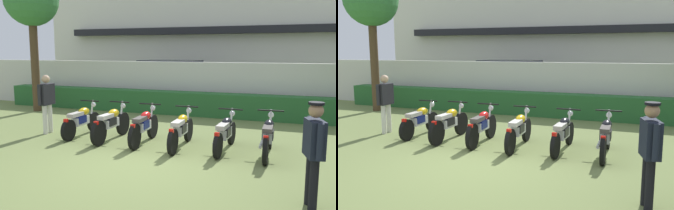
# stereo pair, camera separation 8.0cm
# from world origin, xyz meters

# --- Properties ---
(ground) EXTENTS (60.00, 60.00, 0.00)m
(ground) POSITION_xyz_m (0.00, 0.00, 0.00)
(ground) COLOR olive
(building) EXTENTS (22.41, 6.50, 6.39)m
(building) POSITION_xyz_m (0.00, 14.88, 3.20)
(building) COLOR silver
(building) RESTS_ON ground
(compound_wall) EXTENTS (21.29, 0.30, 1.91)m
(compound_wall) POSITION_xyz_m (0.00, 6.62, 0.95)
(compound_wall) COLOR silver
(compound_wall) RESTS_ON ground
(hedge_row) EXTENTS (17.03, 0.70, 0.84)m
(hedge_row) POSITION_xyz_m (0.00, 5.92, 0.42)
(hedge_row) COLOR #28602D
(hedge_row) RESTS_ON ground
(parked_car) EXTENTS (4.54, 2.16, 1.89)m
(parked_car) POSITION_xyz_m (-2.49, 9.26, 0.94)
(parked_car) COLOR black
(parked_car) RESTS_ON ground
(tree_near_inspector) EXTENTS (2.02, 2.02, 5.27)m
(tree_near_inspector) POSITION_xyz_m (-6.50, 4.65, 4.16)
(tree_near_inspector) COLOR #4C3823
(tree_near_inspector) RESTS_ON ground
(motorcycle_in_row_0) EXTENTS (0.60, 1.80, 0.94)m
(motorcycle_in_row_0) POSITION_xyz_m (-2.47, 1.72, 0.44)
(motorcycle_in_row_0) COLOR black
(motorcycle_in_row_0) RESTS_ON ground
(motorcycle_in_row_1) EXTENTS (0.60, 1.90, 0.98)m
(motorcycle_in_row_1) POSITION_xyz_m (-1.47, 1.60, 0.46)
(motorcycle_in_row_1) COLOR black
(motorcycle_in_row_1) RESTS_ON ground
(motorcycle_in_row_2) EXTENTS (0.60, 1.86, 0.98)m
(motorcycle_in_row_2) POSITION_xyz_m (-0.51, 1.58, 0.46)
(motorcycle_in_row_2) COLOR black
(motorcycle_in_row_2) RESTS_ON ground
(motorcycle_in_row_3) EXTENTS (0.60, 1.94, 0.96)m
(motorcycle_in_row_3) POSITION_xyz_m (0.49, 1.56, 0.45)
(motorcycle_in_row_3) COLOR black
(motorcycle_in_row_3) RESTS_ON ground
(motorcycle_in_row_4) EXTENTS (0.60, 1.90, 0.94)m
(motorcycle_in_row_4) POSITION_xyz_m (1.56, 1.64, 0.44)
(motorcycle_in_row_4) COLOR black
(motorcycle_in_row_4) RESTS_ON ground
(motorcycle_in_row_5) EXTENTS (0.60, 1.98, 0.98)m
(motorcycle_in_row_5) POSITION_xyz_m (2.54, 1.57, 0.46)
(motorcycle_in_row_5) COLOR black
(motorcycle_in_row_5) RESTS_ON ground
(inspector_person) EXTENTS (0.22, 0.67, 1.67)m
(inspector_person) POSITION_xyz_m (-3.57, 1.67, 0.99)
(inspector_person) COLOR silver
(inspector_person) RESTS_ON ground
(officer_0) EXTENTS (0.33, 0.63, 1.61)m
(officer_0) POSITION_xyz_m (3.41, -0.95, 0.95)
(officer_0) COLOR black
(officer_0) RESTS_ON ground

